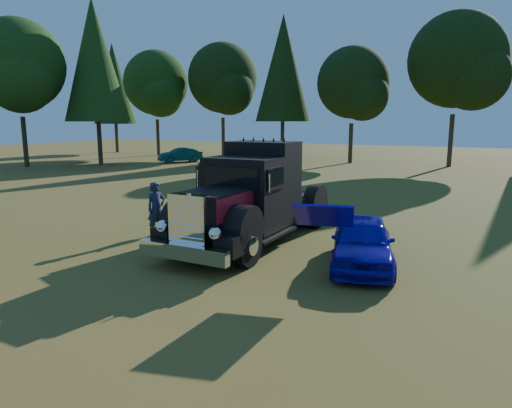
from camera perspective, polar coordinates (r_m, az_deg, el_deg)
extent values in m
plane|color=#3B4F17|center=(12.77, -9.41, -6.28)|extent=(120.00, 120.00, 0.00)
cylinder|color=#2D2116|center=(40.48, -18.99, 7.98)|extent=(0.36, 0.36, 4.68)
cone|color=black|center=(40.74, -19.51, 16.58)|extent=(5.20, 5.20, 9.75)
cylinder|color=#2D2116|center=(44.25, 3.33, 8.67)|extent=(0.36, 0.36, 4.68)
cone|color=black|center=(44.50, 3.41, 16.56)|extent=(5.20, 5.20, 9.75)
cylinder|color=#2D2116|center=(39.86, 23.15, 7.29)|extent=(0.36, 0.36, 4.14)
sphere|color=black|center=(40.11, 23.80, 16.17)|extent=(7.36, 7.36, 7.36)
sphere|color=black|center=(38.96, 25.62, 14.19)|extent=(5.06, 5.06, 5.06)
cylinder|color=#2D2116|center=(56.01, -17.04, 8.41)|extent=(0.36, 0.36, 4.32)
cone|color=black|center=(56.15, -17.35, 14.16)|extent=(4.80, 4.80, 9.00)
cylinder|color=#2D2116|center=(48.04, -4.11, 8.36)|extent=(0.36, 0.36, 3.96)
sphere|color=black|center=(48.20, -4.20, 15.44)|extent=(7.04, 7.04, 7.04)
sphere|color=black|center=(46.67, -3.36, 13.99)|extent=(4.84, 4.84, 4.84)
cylinder|color=#2D2116|center=(50.55, -12.14, 8.16)|extent=(0.36, 0.36, 3.78)
sphere|color=black|center=(50.68, -12.39, 14.57)|extent=(6.72, 6.72, 6.72)
sphere|color=black|center=(49.14, -11.83, 13.26)|extent=(4.62, 4.62, 4.62)
cylinder|color=#2D2116|center=(41.06, -26.92, 6.95)|extent=(0.36, 0.36, 3.96)
sphere|color=black|center=(41.25, -27.62, 15.19)|extent=(7.04, 7.04, 7.04)
sphere|color=black|center=(39.55, -27.41, 13.54)|extent=(4.84, 4.84, 4.84)
cylinder|color=#2D2116|center=(40.88, 11.74, 7.45)|extent=(0.36, 0.36, 3.42)
sphere|color=black|center=(40.96, 12.01, 14.64)|extent=(6.08, 6.08, 6.08)
sphere|color=black|center=(39.85, 13.25, 13.07)|extent=(4.18, 4.18, 4.18)
cylinder|color=black|center=(12.59, -9.54, -3.93)|extent=(0.32, 1.10, 1.10)
cylinder|color=black|center=(11.47, -1.15, -5.20)|extent=(0.32, 1.10, 1.10)
cylinder|color=black|center=(16.56, 0.60, -0.35)|extent=(0.32, 1.10, 1.10)
cylinder|color=black|center=(15.72, 7.41, -1.01)|extent=(0.32, 1.10, 1.10)
cylinder|color=black|center=(16.41, 1.62, -0.45)|extent=(0.32, 1.10, 1.10)
cylinder|color=black|center=(15.84, 6.29, -0.91)|extent=(0.32, 1.10, 1.10)
cube|color=black|center=(14.16, 0.27, -1.90)|extent=(1.60, 6.40, 0.28)
cube|color=white|center=(11.02, -9.15, -5.99)|extent=(2.50, 0.22, 0.36)
cube|color=white|center=(11.08, -8.32, -2.14)|extent=(1.05, 0.30, 1.30)
cube|color=black|center=(11.91, -5.34, -0.95)|extent=(1.35, 1.80, 1.10)
cube|color=maroon|center=(12.26, -8.05, 0.27)|extent=(0.02, 1.80, 0.60)
cube|color=maroon|center=(11.51, -2.49, -0.29)|extent=(0.02, 1.80, 0.60)
cylinder|color=black|center=(12.44, -9.23, -2.20)|extent=(0.55, 1.24, 1.24)
cylinder|color=black|center=(11.41, -1.59, -3.20)|extent=(0.55, 1.24, 1.24)
sphere|color=white|center=(11.54, -11.63, -2.76)|extent=(0.32, 0.32, 0.32)
sphere|color=white|center=(10.63, -5.11, -3.70)|extent=(0.32, 0.32, 0.32)
cube|color=black|center=(13.17, -1.66, 1.28)|extent=(2.05, 1.30, 2.10)
cube|color=black|center=(12.52, -3.19, 3.11)|extent=(1.70, 0.05, 0.65)
cube|color=black|center=(14.27, 0.93, 2.80)|extent=(2.05, 1.30, 2.50)
cube|color=black|center=(15.86, 3.64, 0.62)|extent=(2.00, 2.00, 0.35)
cube|color=black|center=(14.40, -6.08, 1.61)|extent=(1.07, 0.39, 1.50)
cube|color=maroon|center=(14.47, -6.01, 1.05)|extent=(0.82, 0.27, 0.75)
imported|color=#07259A|center=(11.83, 13.15, -4.58)|extent=(2.45, 3.98, 1.27)
cube|color=#07259A|center=(10.22, 8.48, -1.47)|extent=(1.50, 1.25, 0.67)
imported|color=#1A1C3D|center=(14.87, -12.35, -0.61)|extent=(0.62, 0.74, 1.72)
imported|color=#20244B|center=(15.04, -4.82, 0.06)|extent=(0.87, 1.03, 1.89)
imported|color=#082B34|center=(41.36, -9.45, 6.06)|extent=(3.19, 3.96, 1.26)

